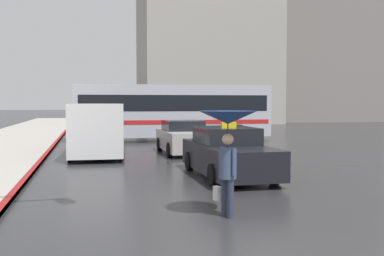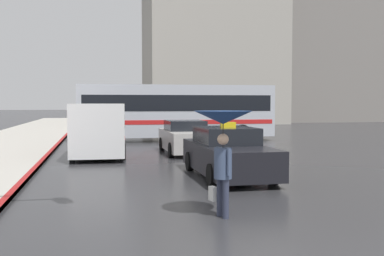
% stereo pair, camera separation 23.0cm
% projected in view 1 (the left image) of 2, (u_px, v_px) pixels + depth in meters
% --- Properties ---
extents(taxi, '(1.91, 4.64, 1.62)m').
position_uv_depth(taxi, '(228.00, 154.00, 13.33)').
color(taxi, black).
rests_on(taxi, ground_plane).
extents(sedan_red, '(1.91, 4.31, 1.42)m').
position_uv_depth(sedan_red, '(184.00, 138.00, 19.53)').
color(sedan_red, '#B7B2AD').
rests_on(sedan_red, ground_plane).
extents(ambulance_van, '(2.27, 5.61, 2.16)m').
position_uv_depth(ambulance_van, '(97.00, 127.00, 18.60)').
color(ambulance_van, white).
rests_on(ambulance_van, ground_plane).
extents(city_bus, '(11.24, 2.97, 3.21)m').
position_uv_depth(city_bus, '(173.00, 110.00, 26.11)').
color(city_bus, '#B2B7C1').
rests_on(city_bus, ground_plane).
extents(pedestrian_with_umbrella, '(1.10, 1.10, 2.03)m').
position_uv_depth(pedestrian_with_umbrella, '(228.00, 131.00, 8.48)').
color(pedestrian_with_umbrella, '#2D3347').
rests_on(pedestrian_with_umbrella, ground_plane).
extents(traffic_light, '(2.76, 0.38, 5.16)m').
position_uv_depth(traffic_light, '(31.00, 21.00, 7.54)').
color(traffic_light, black).
rests_on(traffic_light, ground_plane).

